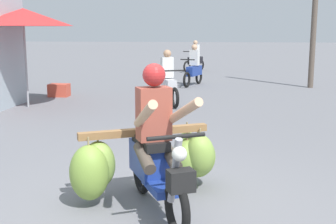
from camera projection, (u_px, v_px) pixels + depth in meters
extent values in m
plane|color=slate|center=(159.00, 217.00, 4.66)|extent=(120.00, 120.00, 0.00)
torus|color=black|center=(177.00, 208.00, 4.17)|extent=(0.32, 0.54, 0.56)
torus|color=black|center=(141.00, 170.00, 5.29)|extent=(0.32, 0.54, 0.56)
cube|color=navy|center=(160.00, 186.00, 4.63)|extent=(0.46, 0.61, 0.08)
cube|color=navy|center=(149.00, 159.00, 4.97)|extent=(0.53, 0.70, 0.36)
cube|color=black|center=(151.00, 142.00, 4.85)|extent=(0.50, 0.65, 0.10)
cylinder|color=gray|center=(175.00, 171.00, 4.17)|extent=(0.19, 0.28, 0.69)
cylinder|color=black|center=(176.00, 137.00, 4.07)|extent=(0.52, 0.28, 0.04)
sphere|color=silver|center=(179.00, 154.00, 4.02)|extent=(0.14, 0.14, 0.14)
cube|color=black|center=(181.00, 181.00, 4.03)|extent=(0.29, 0.25, 0.20)
cube|color=navy|center=(177.00, 177.00, 4.12)|extent=(0.21, 0.30, 0.04)
cube|color=olive|center=(144.00, 132.00, 5.06)|extent=(1.39, 0.75, 0.08)
cube|color=olive|center=(140.00, 131.00, 5.23)|extent=(1.25, 0.67, 0.06)
ellipsoid|color=#87AA49|center=(98.00, 165.00, 4.96)|extent=(0.46, 0.44, 0.53)
cylinder|color=#998459|center=(98.00, 139.00, 4.91)|extent=(0.02, 0.02, 0.11)
ellipsoid|color=#82A645|center=(187.00, 160.00, 5.32)|extent=(0.52, 0.52, 0.47)
cylinder|color=#998459|center=(187.00, 135.00, 5.26)|extent=(0.02, 0.02, 0.19)
ellipsoid|color=#89AC4B|center=(187.00, 156.00, 5.60)|extent=(0.47, 0.46, 0.63)
cylinder|color=#998459|center=(187.00, 128.00, 5.53)|extent=(0.02, 0.02, 0.15)
ellipsoid|color=#7C9F3E|center=(89.00, 173.00, 4.84)|extent=(0.51, 0.48, 0.62)
cylinder|color=#998459|center=(88.00, 142.00, 4.78)|extent=(0.02, 0.02, 0.12)
ellipsoid|color=olive|center=(198.00, 157.00, 5.45)|extent=(0.59, 0.58, 0.51)
cylinder|color=#998459|center=(198.00, 132.00, 5.39)|extent=(0.02, 0.02, 0.18)
ellipsoid|color=#82A645|center=(200.00, 155.00, 5.25)|extent=(0.41, 0.38, 0.48)
cylinder|color=#998459|center=(200.00, 133.00, 5.20)|extent=(0.02, 0.02, 0.11)
cube|color=#994738|center=(154.00, 114.00, 4.68)|extent=(0.40, 0.35, 0.56)
sphere|color=#B22626|center=(154.00, 75.00, 4.59)|extent=(0.24, 0.24, 0.24)
cylinder|color=tan|center=(183.00, 112.00, 4.42)|extent=(0.44, 0.67, 0.39)
cylinder|color=tan|center=(145.00, 115.00, 4.29)|extent=(0.35, 0.70, 0.39)
cylinder|color=#4C4238|center=(170.00, 155.00, 4.69)|extent=(0.31, 0.45, 0.27)
cylinder|color=#4C4238|center=(145.00, 158.00, 4.60)|extent=(0.31, 0.45, 0.27)
torus|color=black|center=(187.00, 67.00, 19.80)|extent=(0.33, 0.49, 0.52)
torus|color=black|center=(201.00, 65.00, 20.66)|extent=(0.33, 0.49, 0.52)
cube|color=black|center=(195.00, 60.00, 20.26)|extent=(0.67, 0.90, 0.32)
cylinder|color=black|center=(188.00, 52.00, 19.72)|extent=(0.45, 0.29, 0.04)
cube|color=silver|center=(196.00, 50.00, 20.20)|extent=(0.36, 0.32, 0.52)
sphere|color=tan|center=(195.00, 43.00, 20.12)|extent=(0.20, 0.20, 0.20)
torus|color=black|center=(175.00, 98.00, 10.92)|extent=(0.28, 0.51, 0.52)
torus|color=black|center=(162.00, 92.00, 11.95)|extent=(0.28, 0.51, 0.52)
cube|color=silver|center=(167.00, 85.00, 11.49)|extent=(0.58, 0.92, 0.32)
cylinder|color=black|center=(174.00, 71.00, 10.84)|extent=(0.47, 0.23, 0.04)
cube|color=silver|center=(167.00, 67.00, 11.42)|extent=(0.35, 0.30, 0.52)
sphere|color=tan|center=(167.00, 54.00, 11.34)|extent=(0.20, 0.20, 0.20)
torus|color=black|center=(187.00, 80.00, 14.75)|extent=(0.24, 0.52, 0.52)
torus|color=black|center=(199.00, 77.00, 15.73)|extent=(0.24, 0.52, 0.52)
cube|color=navy|center=(194.00, 71.00, 15.28)|extent=(0.51, 0.93, 0.32)
cylinder|color=black|center=(188.00, 60.00, 14.67)|extent=(0.49, 0.19, 0.04)
cube|color=silver|center=(195.00, 58.00, 15.22)|extent=(0.35, 0.28, 0.52)
sphere|color=tan|center=(194.00, 47.00, 15.13)|extent=(0.20, 0.20, 0.20)
cylinder|color=#99999E|center=(26.00, 65.00, 10.96)|extent=(0.05, 0.05, 2.09)
cone|color=red|center=(23.00, 17.00, 10.75)|extent=(2.37, 2.37, 0.42)
cube|color=#CC4C38|center=(59.00, 90.00, 12.85)|extent=(0.56, 0.40, 0.36)
cylinder|color=brown|center=(315.00, 2.00, 14.29)|extent=(0.18, 0.18, 5.52)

